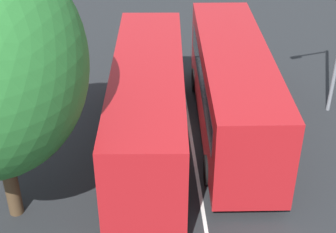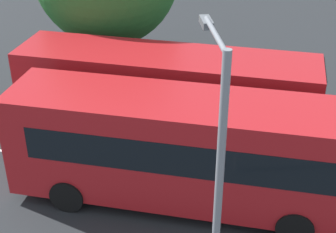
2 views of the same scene
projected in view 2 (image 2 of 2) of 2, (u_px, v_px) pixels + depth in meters
The scene contains 5 objects.
ground_plane at pixel (176, 169), 16.65m from camera, with size 70.77×70.77×0.00m, color #232628.
bus_far_left at pixel (185, 149), 14.30m from camera, with size 10.38×3.23×3.44m.
bus_center_left at pixel (167, 96), 17.21m from camera, with size 10.40×3.38×3.44m.
street_lamp at pixel (216, 183), 9.55m from camera, with size 0.70×2.21×6.74m.
lane_stripe_outer_left at pixel (176, 169), 16.65m from camera, with size 14.62×0.12×0.01m, color silver.
Camera 2 is at (1.51, -13.57, 9.70)m, focal length 53.21 mm.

